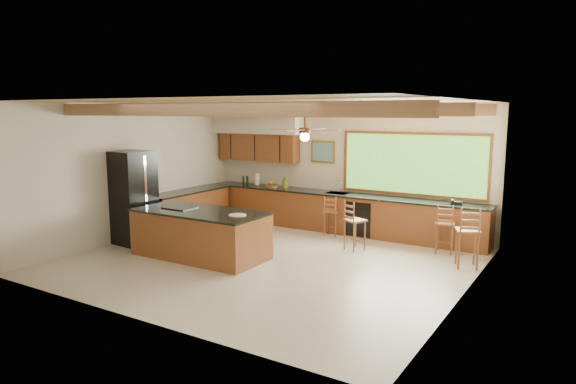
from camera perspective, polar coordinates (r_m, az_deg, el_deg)
The scene contains 9 objects.
ground at distance 9.89m, azimuth -2.19°, elevation -7.67°, with size 7.20×7.20×0.00m, color beige.
room_shell at distance 10.13m, azimuth -0.99°, elevation 5.47°, with size 7.27×6.54×3.02m.
counter_run at distance 12.28m, azimuth 1.18°, elevation -2.14°, with size 7.12×3.10×1.28m.
island at distance 10.21m, azimuth -9.69°, elevation -4.58°, with size 2.66×1.27×0.94m.
refrigerator at distance 11.48m, azimuth -16.80°, elevation -0.60°, with size 0.84×0.82×2.00m.
bar_stool_a at distance 11.72m, azimuth 4.76°, elevation -2.26°, with size 0.39×0.39×0.93m.
bar_stool_b at distance 10.55m, azimuth 7.32°, elevation -3.25°, with size 0.49×0.49×1.03m.
bar_stool_c at distance 10.72m, azimuth 17.00°, elevation -3.46°, with size 0.42×0.42×1.01m.
bar_stool_d at distance 9.85m, azimuth 19.27°, elevation -4.20°, with size 0.53×0.53×1.14m.
Camera 1 is at (5.29, -7.86, 2.84)m, focal length 32.00 mm.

